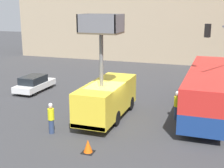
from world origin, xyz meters
The scene contains 8 objects.
ground_plane centered at (0.00, 0.00, 0.00)m, with size 120.00×120.00×0.00m, color #38383A.
building_backdrop_far centered at (0.00, 27.18, 7.58)m, with size 44.00×10.00×15.15m.
utility_truck centered at (-0.35, 0.64, 1.60)m, with size 2.41×6.57×6.93m.
city_bus centered at (5.82, 4.48, 1.80)m, with size 2.56×12.12×3.06m.
road_worker_near_truck centered at (-2.61, -2.77, 0.95)m, with size 0.38×0.38×1.89m.
road_worker_directing centered at (4.07, 2.13, 0.98)m, with size 0.38×0.38×1.93m.
traffic_cone_near_truck centered at (0.45, -4.37, 0.33)m, with size 0.62×0.62×0.71m.
parked_car_curbside centered at (-8.82, 5.01, 0.72)m, with size 1.79×4.32×1.42m.
Camera 1 is at (6.53, -17.96, 7.41)m, focal length 50.00 mm.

